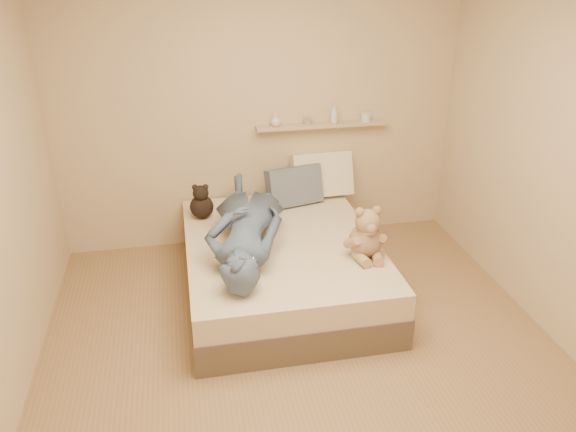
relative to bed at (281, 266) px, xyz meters
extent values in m
plane|color=#916E4B|center=(0.00, -0.93, -0.22)|extent=(3.80, 3.80, 0.00)
plane|color=#C8AE87|center=(0.00, 0.97, 1.08)|extent=(3.60, 0.00, 3.60)
cube|color=brown|center=(0.00, 0.00, -0.10)|extent=(1.50, 1.90, 0.25)
cube|color=beige|center=(0.00, 0.00, 0.13)|extent=(1.48, 1.88, 0.20)
cube|color=#B3B5BA|center=(-0.37, -0.50, 0.37)|extent=(0.17, 0.11, 0.05)
cube|color=black|center=(-0.37, -0.51, 0.38)|extent=(0.09, 0.06, 0.03)
sphere|color=#997054|center=(0.57, -0.35, 0.35)|extent=(0.25, 0.25, 0.25)
sphere|color=#9A7954|center=(0.57, -0.37, 0.52)|extent=(0.19, 0.19, 0.19)
sphere|color=#977353|center=(0.51, -0.37, 0.60)|extent=(0.07, 0.07, 0.07)
sphere|color=#947151|center=(0.64, -0.37, 0.60)|extent=(0.07, 0.07, 0.07)
sphere|color=#9C7356|center=(0.57, -0.46, 0.51)|extent=(0.08, 0.08, 0.08)
cylinder|color=tan|center=(0.46, -0.39, 0.37)|extent=(0.11, 0.18, 0.14)
cylinder|color=#896649|center=(0.69, -0.39, 0.37)|extent=(0.11, 0.18, 0.14)
cylinder|color=tan|center=(0.51, -0.46, 0.26)|extent=(0.11, 0.18, 0.08)
cylinder|color=#A27C56|center=(0.63, -0.46, 0.26)|extent=(0.11, 0.18, 0.08)
cylinder|color=beige|center=(0.57, -0.37, 0.45)|extent=(0.13, 0.13, 0.02)
sphere|color=black|center=(-0.58, 0.56, 0.33)|extent=(0.20, 0.20, 0.20)
sphere|color=black|center=(-0.58, 0.54, 0.46)|extent=(0.13, 0.13, 0.13)
sphere|color=black|center=(-0.63, 0.55, 0.51)|extent=(0.05, 0.05, 0.05)
sphere|color=black|center=(-0.54, 0.54, 0.51)|extent=(0.05, 0.05, 0.05)
cube|color=beige|center=(0.54, 0.83, 0.43)|extent=(0.56, 0.31, 0.43)
cube|color=slate|center=(0.25, 0.69, 0.40)|extent=(0.54, 0.33, 0.36)
imported|color=#4A5A75|center=(-0.27, -0.03, 0.41)|extent=(0.89, 1.65, 0.37)
cube|color=tan|center=(0.55, 0.91, 0.88)|extent=(1.20, 0.12, 0.03)
imported|color=silver|center=(0.13, 0.91, 0.95)|extent=(0.09, 0.09, 0.12)
cylinder|color=#A29C8B|center=(0.42, 0.91, 0.92)|extent=(0.07, 0.07, 0.06)
imported|color=silver|center=(0.66, 0.91, 0.98)|extent=(0.09, 0.09, 0.17)
cylinder|color=silver|center=(0.96, 0.91, 0.93)|extent=(0.08, 0.08, 0.07)
camera|label=1|loc=(-0.72, -3.85, 2.32)|focal=35.00mm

